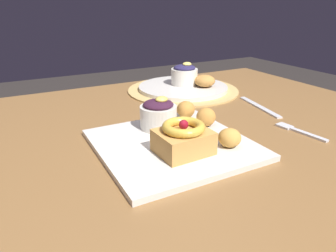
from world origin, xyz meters
The scene contains 13 objects.
dining_table centered at (0.00, 0.00, 0.63)m, with size 1.33×0.92×0.73m.
woven_placemat centered at (0.22, 0.26, 0.73)m, with size 0.37×0.37×0.01m, color tan.
front_plate centered at (-0.02, -0.10, 0.74)m, with size 0.30×0.30×0.01m, color silver.
cake_slice centered at (-0.03, -0.15, 0.77)m, with size 0.10×0.09×0.07m.
berry_ramekin centered at (-0.02, -0.02, 0.77)m, with size 0.08×0.08×0.07m.
fritter_front centered at (0.09, -0.06, 0.76)m, with size 0.05×0.04×0.04m, color #BC7F38.
fritter_middle centered at (0.07, -0.17, 0.76)m, with size 0.05×0.05×0.04m, color gold.
fritter_back centered at (0.07, 0.01, 0.76)m, with size 0.04×0.04×0.04m, color #BC7F38.
back_plate centered at (0.22, 0.26, 0.74)m, with size 0.30×0.30×0.01m, color silver.
back_ramekin centered at (0.23, 0.28, 0.78)m, with size 0.09×0.09×0.08m.
back_pastry centered at (0.28, 0.22, 0.77)m, with size 0.07×0.07×0.04m, color #B77F3D.
fork centered at (0.27, -0.17, 0.73)m, with size 0.03×0.13×0.00m.
knife centered at (0.32, 0.01, 0.73)m, with size 0.19×0.02×0.00m, color silver.
Camera 1 is at (-0.30, -0.61, 1.01)m, focal length 32.85 mm.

